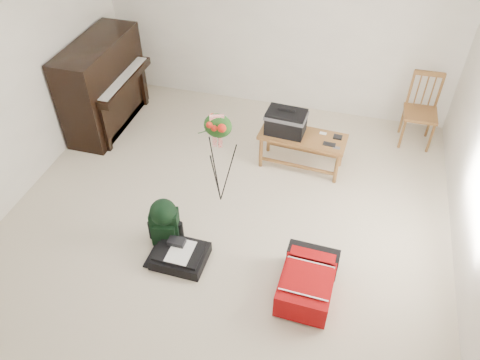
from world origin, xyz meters
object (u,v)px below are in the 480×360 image
(red_suitcase, at_px, (308,278))
(flower_stand, at_px, (219,160))
(dining_chair, at_px, (421,111))
(green_backpack, at_px, (164,220))
(bench, at_px, (291,127))
(piano, at_px, (104,86))
(black_duffel, at_px, (180,255))

(red_suitcase, xyz_separation_m, flower_stand, (-1.21, 0.99, 0.45))
(dining_chair, relative_size, flower_stand, 0.79)
(green_backpack, bearing_deg, flower_stand, 50.87)
(green_backpack, xyz_separation_m, flower_stand, (0.38, 0.78, 0.29))
(bench, height_order, flower_stand, flower_stand)
(red_suitcase, distance_m, green_backpack, 1.61)
(bench, relative_size, green_backpack, 1.89)
(flower_stand, bearing_deg, dining_chair, 19.69)
(piano, distance_m, flower_stand, 2.33)
(green_backpack, bearing_deg, black_duffel, -55.25)
(bench, bearing_deg, dining_chair, 35.48)
(red_suitcase, bearing_deg, black_duffel, -177.94)
(green_backpack, bearing_deg, dining_chair, 32.05)
(red_suitcase, relative_size, black_duffel, 1.36)
(dining_chair, relative_size, black_duffel, 1.77)
(piano, relative_size, dining_chair, 1.52)
(piano, distance_m, green_backpack, 2.54)
(red_suitcase, height_order, black_duffel, red_suitcase)
(dining_chair, bearing_deg, green_backpack, -135.40)
(piano, relative_size, green_backpack, 2.56)
(black_duffel, distance_m, green_backpack, 0.40)
(bench, height_order, black_duffel, bench)
(black_duffel, bearing_deg, piano, 132.54)
(dining_chair, relative_size, green_backpack, 1.69)
(dining_chair, xyz_separation_m, flower_stand, (-2.23, -1.86, 0.13))
(black_duffel, relative_size, flower_stand, 0.44)
(dining_chair, distance_m, black_duffel, 3.73)
(piano, relative_size, black_duffel, 2.69)
(black_duffel, relative_size, green_backpack, 0.95)
(green_backpack, bearing_deg, red_suitcase, -20.93)
(red_suitcase, bearing_deg, piano, 148.57)
(dining_chair, distance_m, flower_stand, 2.91)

